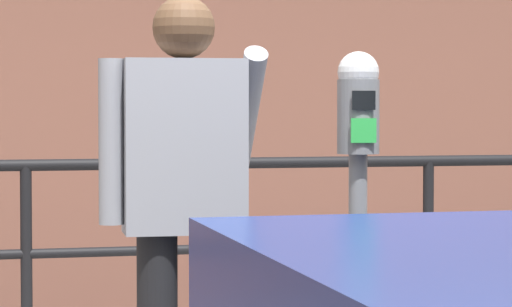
# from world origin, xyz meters

# --- Properties ---
(parking_meter) EXTENTS (0.16, 0.17, 1.52)m
(parking_meter) POSITION_xyz_m (0.06, 0.41, 1.19)
(parking_meter) COLOR slate
(parking_meter) RESTS_ON sidewalk_curb
(pedestrian_at_meter) EXTENTS (0.64, 0.53, 1.71)m
(pedestrian_at_meter) POSITION_xyz_m (-0.58, 0.49, 1.10)
(pedestrian_at_meter) COLOR black
(pedestrian_at_meter) RESTS_ON sidewalk_curb
(background_railing) EXTENTS (24.06, 0.06, 1.04)m
(background_railing) POSITION_xyz_m (-0.00, 2.36, 0.87)
(background_railing) COLOR black
(background_railing) RESTS_ON sidewalk_curb
(backdrop_wall) EXTENTS (32.00, 0.50, 2.52)m
(backdrop_wall) POSITION_xyz_m (0.00, 4.33, 1.26)
(backdrop_wall) COLOR brown
(backdrop_wall) RESTS_ON ground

